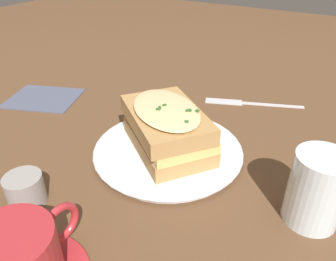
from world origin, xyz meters
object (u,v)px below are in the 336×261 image
sandwich (167,128)px  water_glass (317,187)px  napkin (44,98)px  dinner_plate (168,150)px  condiment_pot (25,190)px  fork (242,102)px

sandwich → water_glass: (0.21, -0.02, -0.00)m
water_glass → napkin: bearing=172.8°
dinner_plate → napkin: bearing=172.5°
water_glass → napkin: size_ratio=0.66×
napkin → condiment_pot: 0.31m
dinner_plate → water_glass: 0.22m
condiment_pot → fork: bearing=70.5°
napkin → condiment_pot: bearing=-45.5°
sandwich → fork: 0.24m
dinner_plate → fork: dinner_plate is taller
sandwich → condiment_pot: (-0.10, -0.18, -0.03)m
sandwich → napkin: sandwich is taller
dinner_plate → sandwich: size_ratio=1.30×
dinner_plate → water_glass: size_ratio=2.52×
napkin → dinner_plate: bearing=-7.5°
fork → napkin: same height
water_glass → napkin: water_glass is taller
fork → napkin: 0.41m
water_glass → fork: bearing=124.3°
dinner_plate → water_glass: (0.21, -0.03, 0.04)m
dinner_plate → sandwich: (-0.00, -0.00, 0.04)m
fork → napkin: (-0.36, -0.18, 0.00)m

